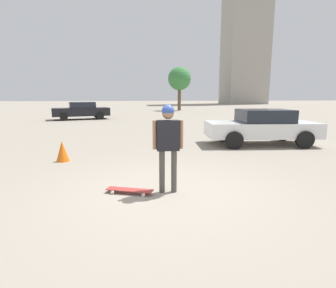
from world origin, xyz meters
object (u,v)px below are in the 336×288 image
(person, at_px, (168,137))
(traffic_cone, at_px, (62,151))
(car_parked_near, at_px, (262,126))
(skateboard, at_px, (130,190))
(car_parked_far, at_px, (81,110))

(person, height_order, traffic_cone, person)
(traffic_cone, bearing_deg, car_parked_near, 105.06)
(skateboard, xyz_separation_m, car_parked_far, (-17.77, -4.37, 0.67))
(person, xyz_separation_m, skateboard, (-0.01, -0.76, -1.05))
(car_parked_near, distance_m, car_parked_far, 16.05)
(car_parked_near, bearing_deg, skateboard, 47.96)
(skateboard, xyz_separation_m, traffic_cone, (-2.89, -2.02, 0.24))
(skateboard, bearing_deg, traffic_cone, -36.05)
(car_parked_far, bearing_deg, car_parked_near, 109.81)
(skateboard, height_order, car_parked_far, car_parked_far)
(car_parked_near, xyz_separation_m, car_parked_far, (-12.96, -9.47, 0.01))
(car_parked_far, xyz_separation_m, traffic_cone, (14.88, 2.35, -0.44))
(person, distance_m, skateboard, 1.30)
(person, relative_size, traffic_cone, 2.87)
(car_parked_near, xyz_separation_m, traffic_cone, (1.92, -7.12, -0.42))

